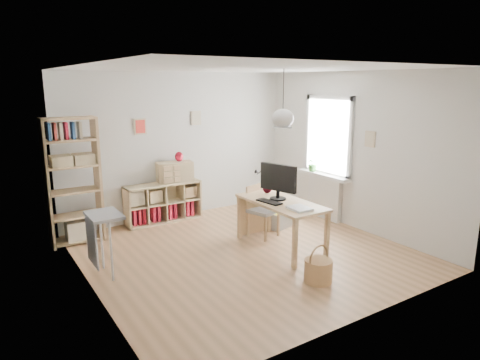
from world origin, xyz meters
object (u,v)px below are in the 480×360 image
monitor (278,180)px  cube_shelf (162,205)px  drawer_chest (175,172)px  chair (261,207)px  tall_bookshelf (72,176)px  storage_chest (276,215)px  desk (281,207)px

monitor → cube_shelf: bearing=98.7°
cube_shelf → monitor: 2.48m
cube_shelf → drawer_chest: drawer_chest is taller
chair → monitor: 0.76m
tall_bookshelf → storage_chest: tall_bookshelf is taller
desk → tall_bookshelf: (-2.59, 1.95, 0.43)m
desk → chair: size_ratio=1.75×
chair → storage_chest: size_ratio=1.11×
desk → storage_chest: desk is taller
desk → chair: bearing=84.3°
desk → tall_bookshelf: bearing=143.0°
desk → monitor: bearing=76.2°
cube_shelf → monitor: (1.05, -2.12, 0.76)m
tall_bookshelf → storage_chest: bearing=-18.4°
desk → storage_chest: (0.61, 0.89, -0.46)m
storage_chest → cube_shelf: bearing=125.1°
desk → tall_bookshelf: 3.27m
cube_shelf → chair: 1.96m
cube_shelf → tall_bookshelf: (-1.56, -0.28, 0.79)m
storage_chest → desk: bearing=-139.8°
desk → cube_shelf: (-1.02, 2.23, -0.36)m
cube_shelf → drawer_chest: bearing=-8.6°
cube_shelf → storage_chest: (1.63, -1.34, -0.10)m
desk → cube_shelf: 2.48m
tall_bookshelf → chair: 3.03m
chair → drawer_chest: 1.83m
tall_bookshelf → chair: tall_bookshelf is taller
cube_shelf → tall_bookshelf: 1.77m
tall_bookshelf → drawer_chest: 1.86m
desk → monitor: monitor is taller
tall_bookshelf → monitor: size_ratio=3.24×
drawer_chest → chair: bearing=-52.2°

